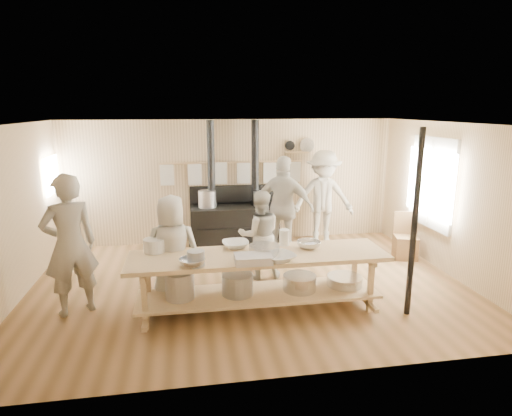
# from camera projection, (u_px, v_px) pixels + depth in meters

# --- Properties ---
(ground) EXTENTS (7.00, 7.00, 0.00)m
(ground) POSITION_uv_depth(u_px,v_px,m) (249.00, 285.00, 7.01)
(ground) COLOR brown
(ground) RESTS_ON ground
(room_shell) EXTENTS (7.00, 7.00, 7.00)m
(room_shell) POSITION_uv_depth(u_px,v_px,m) (249.00, 188.00, 6.64)
(room_shell) COLOR tan
(room_shell) RESTS_ON ground
(window_right) EXTENTS (0.09, 1.50, 1.65)m
(window_right) POSITION_uv_depth(u_px,v_px,m) (432.00, 183.00, 7.80)
(window_right) COLOR beige
(window_right) RESTS_ON ground
(left_opening) EXTENTS (0.00, 0.90, 0.90)m
(left_opening) POSITION_uv_depth(u_px,v_px,m) (52.00, 175.00, 8.02)
(left_opening) COLOR white
(left_opening) RESTS_ON ground
(stove) EXTENTS (1.90, 0.75, 2.60)m
(stove) POSITION_uv_depth(u_px,v_px,m) (234.00, 221.00, 8.93)
(stove) COLOR black
(stove) RESTS_ON ground
(towel_rail) EXTENTS (3.00, 0.04, 0.47)m
(towel_rail) POSITION_uv_depth(u_px,v_px,m) (232.00, 170.00, 8.96)
(towel_rail) COLOR tan
(towel_rail) RESTS_ON ground
(back_wall_shelf) EXTENTS (0.63, 0.14, 0.32)m
(back_wall_shelf) POSITION_uv_depth(u_px,v_px,m) (300.00, 148.00, 9.12)
(back_wall_shelf) COLOR tan
(back_wall_shelf) RESTS_ON ground
(prep_table) EXTENTS (3.60, 0.90, 0.85)m
(prep_table) POSITION_uv_depth(u_px,v_px,m) (258.00, 276.00, 6.03)
(prep_table) COLOR tan
(prep_table) RESTS_ON ground
(support_post) EXTENTS (0.08, 0.08, 2.60)m
(support_post) POSITION_uv_depth(u_px,v_px,m) (414.00, 225.00, 5.74)
(support_post) COLOR black
(support_post) RESTS_ON ground
(cook_far_left) EXTENTS (0.87, 0.76, 2.00)m
(cook_far_left) POSITION_uv_depth(u_px,v_px,m) (70.00, 245.00, 5.86)
(cook_far_left) COLOR #B1AC9D
(cook_far_left) RESTS_ON ground
(cook_left) EXTENTS (0.74, 0.58, 1.51)m
(cook_left) POSITION_uv_depth(u_px,v_px,m) (260.00, 235.00, 7.18)
(cook_left) COLOR #B1AC9D
(cook_left) RESTS_ON ground
(cook_center) EXTENTS (0.81, 0.54, 1.64)m
(cook_center) POSITION_uv_depth(u_px,v_px,m) (172.00, 251.00, 6.18)
(cook_center) COLOR #B1AC9D
(cook_center) RESTS_ON ground
(cook_right) EXTENTS (1.24, 0.98, 1.97)m
(cook_right) POSITION_uv_depth(u_px,v_px,m) (284.00, 208.00, 8.10)
(cook_right) COLOR #B1AC9D
(cook_right) RESTS_ON ground
(cook_by_window) EXTENTS (1.36, 0.89, 1.98)m
(cook_by_window) POSITION_uv_depth(u_px,v_px,m) (323.00, 198.00, 8.95)
(cook_by_window) COLOR #B1AC9D
(cook_by_window) RESTS_ON ground
(chair) EXTENTS (0.50, 0.50, 0.88)m
(chair) POSITION_uv_depth(u_px,v_px,m) (405.00, 245.00, 8.22)
(chair) COLOR brown
(chair) RESTS_ON ground
(bowl_white_a) EXTENTS (0.40, 0.40, 0.09)m
(bowl_white_a) POSITION_uv_depth(u_px,v_px,m) (236.00, 244.00, 6.21)
(bowl_white_a) COLOR white
(bowl_white_a) RESTS_ON prep_table
(bowl_steel_a) EXTENTS (0.47, 0.47, 0.11)m
(bowl_steel_a) POSITION_uv_depth(u_px,v_px,m) (192.00, 262.00, 5.48)
(bowl_steel_a) COLOR silver
(bowl_steel_a) RESTS_ON prep_table
(bowl_white_b) EXTENTS (0.54, 0.54, 0.10)m
(bowl_white_b) POSITION_uv_depth(u_px,v_px,m) (279.00, 258.00, 5.66)
(bowl_white_b) COLOR white
(bowl_white_b) RESTS_ON prep_table
(bowl_steel_b) EXTENTS (0.37, 0.37, 0.11)m
(bowl_steel_b) POSITION_uv_depth(u_px,v_px,m) (309.00, 245.00, 6.18)
(bowl_steel_b) COLOR silver
(bowl_steel_b) RESTS_ON prep_table
(roasting_pan) EXTENTS (0.49, 0.33, 0.11)m
(roasting_pan) POSITION_uv_depth(u_px,v_px,m) (253.00, 259.00, 5.60)
(roasting_pan) COLOR #B2B2B7
(roasting_pan) RESTS_ON prep_table
(mixing_bowl_large) EXTENTS (0.45, 0.45, 0.14)m
(mixing_bowl_large) POSITION_uv_depth(u_px,v_px,m) (264.00, 250.00, 5.91)
(mixing_bowl_large) COLOR silver
(mixing_bowl_large) RESTS_ON prep_table
(bucket_galv) EXTENTS (0.29, 0.29, 0.21)m
(bucket_galv) POSITION_uv_depth(u_px,v_px,m) (196.00, 258.00, 5.47)
(bucket_galv) COLOR gray
(bucket_galv) RESTS_ON prep_table
(deep_bowl_enamel) EXTENTS (0.34, 0.34, 0.19)m
(deep_bowl_enamel) POSITION_uv_depth(u_px,v_px,m) (154.00, 245.00, 6.02)
(deep_bowl_enamel) COLOR white
(deep_bowl_enamel) RESTS_ON prep_table
(pitcher) EXTENTS (0.18, 0.18, 0.24)m
(pitcher) POSITION_uv_depth(u_px,v_px,m) (284.00, 237.00, 6.31)
(pitcher) COLOR white
(pitcher) RESTS_ON prep_table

